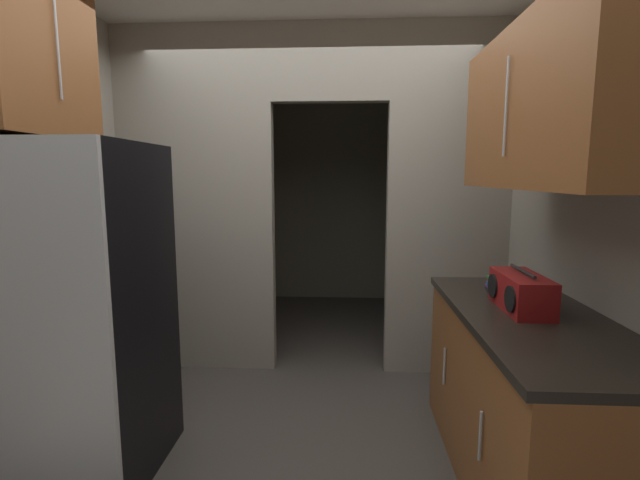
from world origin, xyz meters
TOP-DOWN VIEW (x-y plane):
  - ground at (0.00, 0.00)m, footprint 20.00×20.00m
  - kitchen_partition at (-0.04, 1.20)m, footprint 3.04×0.12m
  - adjoining_room_shell at (0.00, 2.76)m, footprint 3.04×2.27m
  - refrigerator at (-1.08, -0.17)m, footprint 0.72×0.80m
  - lower_cabinet_run at (1.18, -0.17)m, footprint 0.68×1.61m
  - upper_cabinet_counterside at (1.18, -0.17)m, footprint 0.36×1.45m
  - upper_cabinet_fridgeside at (-1.34, -0.07)m, footprint 0.36×0.80m
  - boombox at (1.15, -0.09)m, footprint 0.20×0.43m
  - book_stack at (1.16, 0.27)m, footprint 0.14×0.16m

SIDE VIEW (x-z plane):
  - ground at x=0.00m, z-range 0.00..0.00m
  - lower_cabinet_run at x=1.18m, z-range 0.00..0.90m
  - refrigerator at x=-1.08m, z-range 0.00..1.73m
  - book_stack at x=1.16m, z-range 0.90..0.98m
  - boombox at x=1.15m, z-range 0.88..1.09m
  - adjoining_room_shell at x=0.00m, z-range 0.00..2.69m
  - kitchen_partition at x=-0.04m, z-range 0.09..2.78m
  - upper_cabinet_counterside at x=1.18m, z-range 1.50..2.25m
  - upper_cabinet_fridgeside at x=-1.34m, z-range 1.76..2.67m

